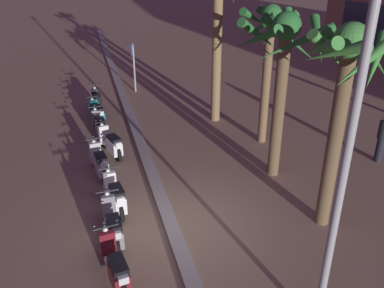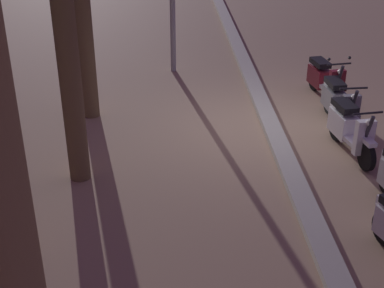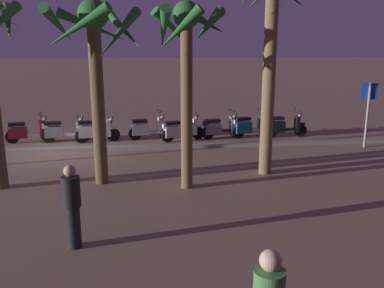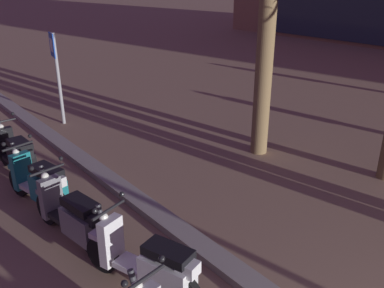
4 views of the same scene
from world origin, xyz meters
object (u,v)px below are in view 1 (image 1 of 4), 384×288
(scooter_grey_last_in_row, at_px, (113,226))
(street_lamp, at_px, (357,102))
(scooter_maroon_mid_rear, at_px, (115,266))
(scooter_black_second_in_line, at_px, (97,102))
(palm_tree_mid_walkway, at_px, (283,58))
(palm_tree_by_mall_entrance, at_px, (218,9))
(palm_tree_far_corner, at_px, (344,80))
(scooter_grey_far_back, at_px, (100,126))
(palm_tree_near_sign, at_px, (269,42))
(scooter_teal_mid_front, at_px, (97,114))
(scooter_silver_lead_nearest, at_px, (100,162))
(pedestrian_by_palm_tree, at_px, (382,137))
(scooter_white_gap_after_mid, at_px, (115,196))
(scooter_white_mid_centre, at_px, (111,143))
(crossing_sign, at_px, (133,62))

(scooter_grey_last_in_row, height_order, street_lamp, street_lamp)
(scooter_maroon_mid_rear, bearing_deg, scooter_grey_last_in_row, 176.73)
(scooter_black_second_in_line, distance_m, palm_tree_mid_walkway, 9.08)
(palm_tree_by_mall_entrance, bearing_deg, street_lamp, -7.89)
(scooter_maroon_mid_rear, xyz_separation_m, palm_tree_far_corner, (-0.76, 5.30, 3.33))
(palm_tree_mid_walkway, bearing_deg, scooter_maroon_mid_rear, -56.51)
(scooter_grey_far_back, height_order, palm_tree_near_sign, palm_tree_near_sign)
(scooter_teal_mid_front, relative_size, scooter_grey_far_back, 0.98)
(scooter_grey_far_back, height_order, scooter_silver_lead_nearest, same)
(scooter_teal_mid_front, relative_size, palm_tree_mid_walkway, 0.35)
(pedestrian_by_palm_tree, height_order, street_lamp, street_lamp)
(street_lamp, bearing_deg, scooter_grey_last_in_row, -135.56)
(scooter_silver_lead_nearest, xyz_separation_m, scooter_white_gap_after_mid, (2.06, 0.27, 0.01))
(scooter_black_second_in_line, relative_size, scooter_white_gap_after_mid, 1.04)
(scooter_grey_last_in_row, relative_size, palm_tree_mid_walkway, 0.38)
(scooter_black_second_in_line, height_order, scooter_grey_last_in_row, scooter_black_second_in_line)
(scooter_white_gap_after_mid, distance_m, scooter_maroon_mid_rear, 2.67)
(scooter_teal_mid_front, xyz_separation_m, scooter_grey_far_back, (1.24, 0.01, -0.02))
(scooter_white_gap_after_mid, height_order, palm_tree_far_corner, palm_tree_far_corner)
(scooter_white_mid_centre, relative_size, palm_tree_far_corner, 0.35)
(scooter_teal_mid_front, relative_size, crossing_sign, 0.71)
(pedestrian_by_palm_tree, bearing_deg, scooter_white_mid_centre, -107.94)
(scooter_maroon_mid_rear, bearing_deg, scooter_white_mid_centre, 175.82)
(scooter_black_second_in_line, relative_size, scooter_grey_last_in_row, 0.97)
(scooter_black_second_in_line, xyz_separation_m, scooter_silver_lead_nearest, (5.62, -0.25, -0.01))
(palm_tree_by_mall_entrance, bearing_deg, scooter_black_second_in_line, -114.60)
(scooter_maroon_mid_rear, bearing_deg, street_lamp, 59.30)
(scooter_teal_mid_front, xyz_separation_m, scooter_silver_lead_nearest, (4.19, -0.18, -0.01))
(pedestrian_by_palm_tree, bearing_deg, scooter_teal_mid_front, -122.68)
(scooter_silver_lead_nearest, relative_size, scooter_grey_last_in_row, 0.92)
(scooter_silver_lead_nearest, distance_m, palm_tree_near_sign, 6.77)
(scooter_grey_last_in_row, height_order, crossing_sign, crossing_sign)
(crossing_sign, bearing_deg, scooter_maroon_mid_rear, -9.74)
(palm_tree_mid_walkway, relative_size, pedestrian_by_palm_tree, 3.00)
(scooter_maroon_mid_rear, distance_m, palm_tree_far_corner, 6.30)
(palm_tree_near_sign, bearing_deg, scooter_black_second_in_line, -129.18)
(scooter_grey_last_in_row, bearing_deg, street_lamp, 44.44)
(scooter_teal_mid_front, xyz_separation_m, scooter_white_mid_centre, (2.88, 0.28, -0.02))
(crossing_sign, bearing_deg, scooter_white_gap_after_mid, -10.82)
(street_lamp, bearing_deg, scooter_black_second_in_line, -165.41)
(palm_tree_near_sign, relative_size, street_lamp, 0.66)
(pedestrian_by_palm_tree, distance_m, street_lamp, 8.43)
(palm_tree_by_mall_entrance, distance_m, street_lamp, 10.37)
(scooter_white_mid_centre, bearing_deg, scooter_grey_last_in_row, -4.46)
(scooter_grey_far_back, distance_m, scooter_silver_lead_nearest, 2.95)
(palm_tree_near_sign, bearing_deg, scooter_silver_lead_nearest, -80.08)
(palm_tree_by_mall_entrance, bearing_deg, scooter_grey_far_back, -83.39)
(scooter_grey_last_in_row, xyz_separation_m, palm_tree_near_sign, (-4.35, 5.79, 3.17))
(scooter_grey_last_in_row, height_order, pedestrian_by_palm_tree, pedestrian_by_palm_tree)
(scooter_grey_far_back, distance_m, scooter_maroon_mid_rear, 7.67)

